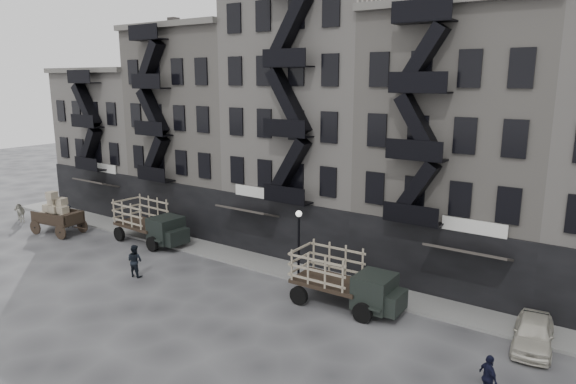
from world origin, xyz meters
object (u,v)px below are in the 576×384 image
Objects in this scene: pedestrian_mid at (135,261)px; stake_truck_west at (150,219)px; wagon at (57,210)px; policeman at (488,378)px; stake_truck_east at (344,276)px; pedestrian_west at (70,216)px; car_east at (533,333)px; horse at (18,211)px.

stake_truck_west is at bearing -57.66° from pedestrian_mid.
wagon is 32.38m from policeman.
stake_truck_west is 25.24m from policeman.
wagon reaches higher than pedestrian_mid.
stake_truck_east is 3.27× the size of pedestrian_west.
car_east is 2.22× the size of pedestrian_west.
stake_truck_east is 1.47× the size of car_east.
pedestrian_mid is 1.11× the size of policeman.
pedestrian_mid is (-12.17, -3.48, -0.69)m from stake_truck_east.
stake_truck_east is at bearing -72.24° from horse.
pedestrian_mid is (12.59, -3.77, 0.08)m from pedestrian_west.
pedestrian_west reaches higher than policeman.
wagon is at bearing -159.04° from stake_truck_west.
pedestrian_mid is (11.92, -2.33, -0.88)m from wagon.
wagon is at bearing -74.35° from horse.
policeman is at bearing -104.01° from car_east.
car_east is at bearing -59.33° from pedestrian_west.
stake_truck_east is at bearing -1.93° from stake_truck_west.
pedestrian_mid is 20.34m from policeman.
stake_truck_east reaches higher than pedestrian_west.
stake_truck_east reaches higher than pedestrian_mid.
horse is 29.85m from stake_truck_east.
stake_truck_east reaches higher than policeman.
stake_truck_west reaches higher than horse.
horse is 17.80m from pedestrian_mid.
stake_truck_west is at bearing 31.11° from policeman.
wagon is 7.98m from stake_truck_west.
pedestrian_mid is at bearing -165.24° from stake_truck_east.
wagon is at bearing -125.57° from pedestrian_west.
car_east is 33.58m from pedestrian_west.
pedestrian_mid is (-20.98, -4.59, 0.30)m from car_east.
horse is 0.34× the size of stake_truck_east.
pedestrian_west is 33.19m from policeman.
wagon reaches higher than car_east.
stake_truck_east is (16.50, -1.35, -0.06)m from stake_truck_west.
car_east is (8.81, 1.12, -0.99)m from stake_truck_east.
wagon is at bearing 177.24° from car_east.
pedestrian_mid is at bearing -174.34° from car_east.
stake_truck_west is 16.56m from stake_truck_east.
stake_truck_east is 9.09m from policeman.
pedestrian_mid is at bearing 41.93° from policeman.
policeman is at bearing -12.69° from wagon.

